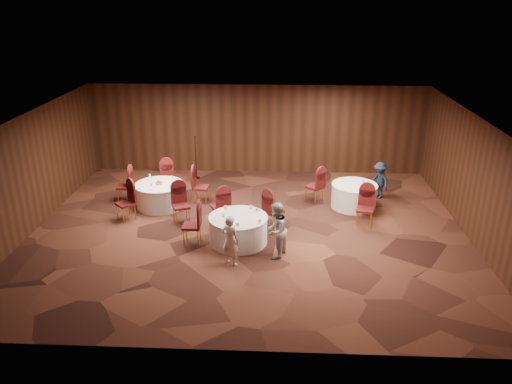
{
  "coord_description": "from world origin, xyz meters",
  "views": [
    {
      "loc": [
        0.8,
        -12.5,
        6.23
      ],
      "look_at": [
        0.2,
        0.2,
        1.1
      ],
      "focal_mm": 35.0,
      "sensor_mm": 36.0,
      "label": 1
    }
  ],
  "objects_px": {
    "mic_stand": "(196,166)",
    "woman_b": "(276,230)",
    "table_left": "(160,195)",
    "table_right": "(354,195)",
    "man_c": "(380,180)",
    "woman_a": "(230,240)",
    "table_main": "(238,229)"
  },
  "relations": [
    {
      "from": "table_left",
      "to": "man_c",
      "type": "relative_size",
      "value": 1.26
    },
    {
      "from": "mic_stand",
      "to": "table_main",
      "type": "bearing_deg",
      "value": -68.68
    },
    {
      "from": "mic_stand",
      "to": "table_right",
      "type": "bearing_deg",
      "value": -23.92
    },
    {
      "from": "table_main",
      "to": "table_left",
      "type": "relative_size",
      "value": 1.04
    },
    {
      "from": "table_main",
      "to": "woman_b",
      "type": "height_order",
      "value": "woman_b"
    },
    {
      "from": "table_main",
      "to": "woman_a",
      "type": "xyz_separation_m",
      "value": [
        -0.09,
        -1.15,
        0.27
      ]
    },
    {
      "from": "woman_a",
      "to": "table_main",
      "type": "bearing_deg",
      "value": -67.22
    },
    {
      "from": "table_main",
      "to": "table_right",
      "type": "bearing_deg",
      "value": 36.78
    },
    {
      "from": "man_c",
      "to": "woman_b",
      "type": "bearing_deg",
      "value": -68.18
    },
    {
      "from": "table_main",
      "to": "woman_b",
      "type": "relative_size",
      "value": 1.07
    },
    {
      "from": "table_main",
      "to": "woman_a",
      "type": "relative_size",
      "value": 1.2
    },
    {
      "from": "table_main",
      "to": "mic_stand",
      "type": "relative_size",
      "value": 1.01
    },
    {
      "from": "table_main",
      "to": "man_c",
      "type": "xyz_separation_m",
      "value": [
        4.29,
        3.31,
        0.22
      ]
    },
    {
      "from": "table_right",
      "to": "woman_a",
      "type": "distance_m",
      "value": 5.06
    },
    {
      "from": "table_left",
      "to": "mic_stand",
      "type": "height_order",
      "value": "mic_stand"
    },
    {
      "from": "table_main",
      "to": "woman_a",
      "type": "bearing_deg",
      "value": -94.6
    },
    {
      "from": "table_right",
      "to": "mic_stand",
      "type": "distance_m",
      "value": 5.77
    },
    {
      "from": "table_main",
      "to": "table_left",
      "type": "bearing_deg",
      "value": 138.96
    },
    {
      "from": "mic_stand",
      "to": "woman_a",
      "type": "bearing_deg",
      "value": -73.3
    },
    {
      "from": "table_left",
      "to": "woman_a",
      "type": "relative_size",
      "value": 1.16
    },
    {
      "from": "table_right",
      "to": "woman_a",
      "type": "relative_size",
      "value": 1.08
    },
    {
      "from": "table_left",
      "to": "mic_stand",
      "type": "relative_size",
      "value": 0.98
    },
    {
      "from": "mic_stand",
      "to": "woman_b",
      "type": "distance_m",
      "value": 6.3
    },
    {
      "from": "table_right",
      "to": "mic_stand",
      "type": "xyz_separation_m",
      "value": [
        -5.28,
        2.34,
        0.07
      ]
    },
    {
      "from": "man_c",
      "to": "table_left",
      "type": "bearing_deg",
      "value": -110.5
    },
    {
      "from": "woman_b",
      "to": "man_c",
      "type": "distance_m",
      "value": 5.2
    },
    {
      "from": "table_left",
      "to": "table_right",
      "type": "height_order",
      "value": "same"
    },
    {
      "from": "mic_stand",
      "to": "woman_b",
      "type": "relative_size",
      "value": 1.06
    },
    {
      "from": "mic_stand",
      "to": "woman_b",
      "type": "xyz_separation_m",
      "value": [
        2.9,
        -5.59,
        0.29
      ]
    },
    {
      "from": "table_left",
      "to": "table_right",
      "type": "bearing_deg",
      "value": 2.37
    },
    {
      "from": "table_main",
      "to": "woman_b",
      "type": "distance_m",
      "value": 1.29
    },
    {
      "from": "mic_stand",
      "to": "woman_a",
      "type": "height_order",
      "value": "mic_stand"
    }
  ]
}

